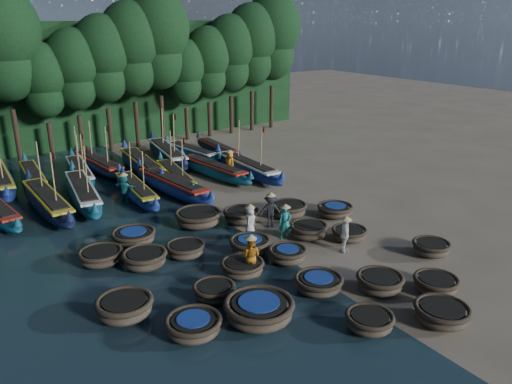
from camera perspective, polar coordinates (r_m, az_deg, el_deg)
ground at (r=25.24m, az=-1.35°, el=-4.70°), size 120.00×120.00×0.00m
foliage_wall at (r=44.96m, az=-18.33°, el=11.64°), size 40.00×3.00×10.00m
coracle_2 at (r=18.21m, az=12.85°, el=-14.19°), size 2.03×2.03×0.64m
coracle_3 at (r=19.29m, az=20.47°, el=-12.85°), size 2.40×2.40×0.69m
coracle_4 at (r=21.16m, az=19.87°, el=-9.83°), size 2.12×2.12×0.66m
coracle_5 at (r=17.64m, az=-7.14°, el=-14.90°), size 1.98×1.98×0.68m
coracle_6 at (r=18.14m, az=0.35°, el=-13.33°), size 2.89×2.89×0.85m
coracle_7 at (r=20.14m, az=7.16°, el=-10.29°), size 1.96×1.96×0.65m
coracle_8 at (r=20.57m, az=13.97°, el=-9.97°), size 1.90×1.90×0.72m
coracle_9 at (r=24.21m, az=19.38°, el=-6.00°), size 1.96×1.96×0.65m
coracle_10 at (r=18.94m, az=-14.78°, el=-12.61°), size 2.36×2.36×0.80m
coracle_11 at (r=19.55m, az=-4.81°, el=-11.21°), size 1.82×1.82×0.63m
coracle_12 at (r=21.18m, az=-1.57°, el=-8.58°), size 1.96×1.96×0.64m
coracle_13 at (r=22.21m, az=3.63°, el=-7.11°), size 1.88×1.88×0.69m
coracle_14 at (r=24.70m, az=10.61°, el=-4.69°), size 2.02×2.02×0.63m
coracle_15 at (r=22.21m, az=-12.60°, el=-7.45°), size 1.96×1.96×0.77m
coracle_16 at (r=22.92m, az=-8.06°, el=-6.49°), size 2.09×2.09×0.65m
coracle_17 at (r=22.94m, az=-0.70°, el=-6.07°), size 1.92×1.92×0.75m
coracle_18 at (r=24.66m, az=6.03°, el=-4.35°), size 2.26×2.26×0.73m
coracle_19 at (r=27.47m, az=9.01°, el=-2.04°), size 2.28×2.28×0.66m
coracle_20 at (r=23.05m, az=-17.32°, el=-7.02°), size 2.14×2.14×0.68m
coracle_21 at (r=24.57m, az=-13.80°, el=-4.97°), size 2.42×2.42×0.69m
coracle_22 at (r=26.02m, az=-6.62°, el=-2.93°), size 2.43×2.43×0.84m
coracle_23 at (r=26.29m, az=-1.65°, el=-2.68°), size 2.19×2.19×0.75m
coracle_24 at (r=27.12m, az=3.69°, el=-1.98°), size 2.09×2.09×0.77m
long_boat_2 at (r=30.00m, az=-22.71°, el=-1.05°), size 1.78×8.90×3.78m
long_boat_3 at (r=30.78m, az=-19.16°, el=-0.11°), size 2.71×8.82×3.78m
long_boat_4 at (r=30.61m, az=-13.52°, el=0.18°), size 1.96×7.64×3.25m
long_boat_5 at (r=30.88m, az=-9.52°, el=0.74°), size 2.42×8.53×1.51m
long_boat_6 at (r=32.73m, az=-9.20°, el=1.75°), size 2.59×7.75×3.33m
long_boat_7 at (r=33.91m, az=-4.86°, el=2.57°), size 2.40×8.01×1.42m
long_boat_8 at (r=34.12m, az=-1.03°, el=2.81°), size 1.70×8.60×3.65m
long_boat_11 at (r=35.53m, az=-24.13°, el=1.64°), size 1.74×7.53×1.33m
long_boat_12 at (r=35.24m, az=-19.48°, el=2.16°), size 2.43×7.96×3.41m
long_boat_13 at (r=36.64m, az=-17.57°, el=3.01°), size 2.19×8.11×3.46m
long_boat_14 at (r=35.65m, az=-12.92°, el=3.08°), size 2.28×8.89×1.57m
long_boat_15 at (r=38.12m, az=-10.11°, el=4.34°), size 2.87×8.95×3.84m
long_boat_16 at (r=38.71m, az=-7.35°, el=4.52°), size 2.29×7.25×1.29m
long_boat_17 at (r=39.47m, az=-4.41°, el=4.91°), size 1.61×7.29×1.28m
fisherman_0 at (r=24.51m, az=-0.68°, el=-3.25°), size 0.93×0.89×1.81m
fisherman_1 at (r=24.26m, az=3.35°, el=-3.30°), size 0.75×0.69×1.93m
fisherman_2 at (r=20.95m, az=-0.59°, el=-7.21°), size 1.05×1.07×1.94m
fisherman_3 at (r=25.62m, az=1.68°, el=-2.08°), size 1.33×1.17×1.99m
fisherman_4 at (r=23.25m, az=10.16°, el=-4.76°), size 0.93×1.04×1.90m
fisherman_5 at (r=30.14m, az=-14.80°, el=0.51°), size 1.28×1.59×1.90m
fisherman_6 at (r=33.96m, az=-2.98°, el=3.33°), size 0.63×0.91×1.96m
tree_4 at (r=39.81m, az=-27.06°, el=15.01°), size 5.34×5.34×12.58m
tree_5 at (r=40.40m, az=-23.21°, el=11.70°), size 3.68×3.68×8.68m
tree_6 at (r=40.85m, az=-20.13°, el=13.10°), size 4.09×4.09×9.65m
tree_7 at (r=41.44m, az=-17.09°, el=14.43°), size 4.51×4.51×10.63m
tree_8 at (r=42.16m, az=-14.11°, el=15.68°), size 4.92×4.92×11.60m
tree_9 at (r=42.99m, az=-11.21°, el=16.84°), size 5.34×5.34×12.58m
tree_10 at (r=44.15m, az=-8.17°, el=13.54°), size 3.68×3.68×8.68m
tree_11 at (r=45.15m, az=-5.52°, el=14.63°), size 4.09×4.09×9.65m
tree_12 at (r=46.26m, az=-2.96°, el=15.64°), size 4.51×4.51×10.63m
tree_13 at (r=47.46m, az=-0.51°, el=16.57°), size 4.92×4.92×11.60m
tree_14 at (r=48.75m, az=1.84°, el=17.43°), size 5.34×5.34×12.58m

